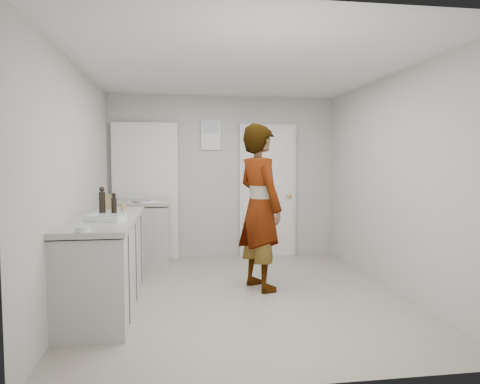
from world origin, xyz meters
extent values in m
plane|color=#A49C8A|center=(0.00, 0.00, 0.00)|extent=(4.00, 4.00, 0.00)
plane|color=beige|center=(0.00, 2.00, 1.25)|extent=(3.50, 0.00, 3.50)
plane|color=beige|center=(0.00, -2.00, 1.25)|extent=(3.50, 0.00, 3.50)
plane|color=beige|center=(-1.75, 0.00, 1.25)|extent=(0.00, 4.00, 4.00)
plane|color=beige|center=(1.75, 0.00, 1.25)|extent=(0.00, 4.00, 4.00)
plane|color=silver|center=(0.00, 0.00, 2.50)|extent=(4.00, 4.00, 0.00)
cube|color=white|center=(0.70, 1.93, 1.00)|extent=(0.80, 0.05, 2.00)
cube|color=white|center=(0.70, 1.96, 1.03)|extent=(0.90, 0.04, 2.10)
sphere|color=#D8B653|center=(1.03, 1.88, 0.95)|extent=(0.07, 0.07, 0.07)
cube|color=white|center=(-0.20, 1.97, 1.90)|extent=(0.30, 0.02, 0.45)
cube|color=black|center=(-1.20, 1.97, 1.02)|extent=(0.90, 0.05, 2.04)
cube|color=white|center=(-1.20, 1.94, 1.03)|extent=(0.98, 0.02, 2.10)
cube|color=#B4B3AF|center=(-1.45, -0.20, 0.43)|extent=(0.60, 1.90, 0.86)
cube|color=black|center=(-1.45, -0.20, 0.04)|extent=(0.56, 1.86, 0.08)
cube|color=#AFABA0|center=(-1.45, -0.20, 0.90)|extent=(0.64, 1.96, 0.05)
cube|color=#B4B3AF|center=(-1.25, 1.55, 0.43)|extent=(0.80, 0.55, 0.86)
cube|color=black|center=(-1.25, 1.55, 0.04)|extent=(0.75, 0.54, 0.08)
cube|color=#AFABA0|center=(-1.25, 1.55, 0.90)|extent=(0.84, 0.61, 0.05)
imported|color=silver|center=(0.23, 0.22, 0.96)|extent=(0.70, 0.83, 1.92)
cube|color=#A98354|center=(-1.53, 0.64, 1.01)|extent=(0.11, 0.08, 0.17)
cylinder|color=tan|center=(-1.34, 0.45, 0.97)|extent=(0.05, 0.05, 0.08)
cylinder|color=black|center=(-1.39, 0.06, 1.02)|extent=(0.06, 0.06, 0.18)
sphere|color=black|center=(-1.39, 0.06, 1.13)|extent=(0.05, 0.05, 0.05)
cylinder|color=black|center=(-1.51, 0.02, 1.05)|extent=(0.07, 0.07, 0.25)
sphere|color=black|center=(-1.51, 0.02, 1.20)|extent=(0.06, 0.06, 0.06)
cube|color=silver|center=(-1.40, -0.46, 0.95)|extent=(0.39, 0.32, 0.06)
cube|color=white|center=(-1.40, -0.46, 0.95)|extent=(0.34, 0.27, 0.04)
cylinder|color=silver|center=(-1.47, -1.10, 0.95)|extent=(0.12, 0.12, 0.04)
sphere|color=white|center=(-1.49, -1.11, 0.95)|extent=(0.04, 0.04, 0.04)
sphere|color=white|center=(-1.45, -1.09, 0.95)|extent=(0.04, 0.04, 0.04)
cube|color=white|center=(-1.16, 1.49, 0.93)|extent=(0.42, 0.44, 0.01)
camera|label=1|loc=(-0.71, -4.65, 1.48)|focal=32.00mm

